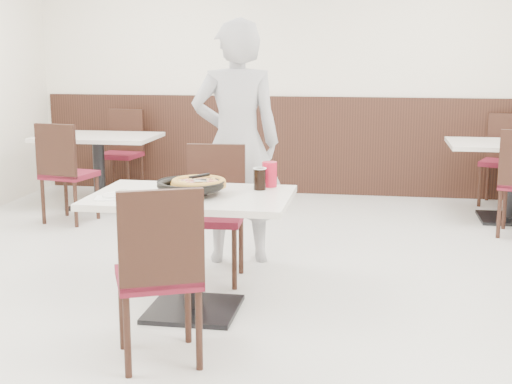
% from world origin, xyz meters
% --- Properties ---
extents(floor, '(7.00, 7.00, 0.00)m').
position_xyz_m(floor, '(0.00, 0.00, 0.00)').
color(floor, '#B1B1AD').
rests_on(floor, ground).
extents(wall_back, '(6.00, 0.04, 2.80)m').
position_xyz_m(wall_back, '(0.00, 3.50, 1.40)').
color(wall_back, white).
rests_on(wall_back, floor).
extents(wainscot_back, '(5.90, 0.03, 1.10)m').
position_xyz_m(wainscot_back, '(0.00, 3.48, 0.55)').
color(wainscot_back, black).
rests_on(wainscot_back, floor).
extents(main_table, '(1.29, 0.94, 0.75)m').
position_xyz_m(main_table, '(-0.23, -0.38, 0.38)').
color(main_table, silver).
rests_on(main_table, floor).
extents(chair_near, '(0.55, 0.55, 0.95)m').
position_xyz_m(chair_near, '(-0.23, -1.09, 0.47)').
color(chair_near, black).
rests_on(chair_near, floor).
extents(chair_far, '(0.44, 0.44, 0.95)m').
position_xyz_m(chair_far, '(-0.25, 0.24, 0.47)').
color(chair_far, black).
rests_on(chair_far, floor).
extents(trivet, '(0.14, 0.14, 0.04)m').
position_xyz_m(trivet, '(-0.19, -0.40, 0.77)').
color(trivet, black).
rests_on(trivet, main_table).
extents(pizza_pan, '(0.40, 0.40, 0.01)m').
position_xyz_m(pizza_pan, '(-0.22, -0.41, 0.79)').
color(pizza_pan, black).
rests_on(pizza_pan, trivet).
extents(pizza, '(0.37, 0.37, 0.02)m').
position_xyz_m(pizza, '(-0.18, -0.38, 0.81)').
color(pizza, gold).
rests_on(pizza, pizza_pan).
extents(pizza_server, '(0.10, 0.12, 0.00)m').
position_xyz_m(pizza_server, '(-0.17, -0.42, 0.84)').
color(pizza_server, silver).
rests_on(pizza_server, pizza).
extents(napkin, '(0.20, 0.20, 0.00)m').
position_xyz_m(napkin, '(-0.68, -0.58, 0.75)').
color(napkin, white).
rests_on(napkin, main_table).
extents(side_plate, '(0.18, 0.18, 0.01)m').
position_xyz_m(side_plate, '(-0.65, -0.54, 0.76)').
color(side_plate, white).
rests_on(side_plate, napkin).
extents(fork, '(0.03, 0.16, 0.00)m').
position_xyz_m(fork, '(-0.63, -0.52, 0.77)').
color(fork, silver).
rests_on(fork, side_plate).
extents(cola_glass, '(0.09, 0.09, 0.13)m').
position_xyz_m(cola_glass, '(0.15, -0.17, 0.81)').
color(cola_glass, black).
rests_on(cola_glass, main_table).
extents(red_cup, '(0.11, 0.11, 0.16)m').
position_xyz_m(red_cup, '(0.20, -0.06, 0.83)').
color(red_cup, '#B5122C').
rests_on(red_cup, main_table).
extents(diner_person, '(0.76, 0.59, 1.84)m').
position_xyz_m(diner_person, '(-0.18, 0.77, 0.92)').
color(diner_person, '#A6A6AA').
rests_on(diner_person, floor).
extents(bg_table_left, '(1.24, 0.86, 0.75)m').
position_xyz_m(bg_table_left, '(-1.95, 2.43, 0.38)').
color(bg_table_left, silver).
rests_on(bg_table_left, floor).
extents(bg_chair_left_near, '(0.49, 0.49, 0.95)m').
position_xyz_m(bg_chair_left_near, '(-1.98, 1.76, 0.47)').
color(bg_chair_left_near, black).
rests_on(bg_chair_left_near, floor).
extents(bg_chair_left_far, '(0.46, 0.46, 0.95)m').
position_xyz_m(bg_chair_left_far, '(-1.96, 3.07, 0.47)').
color(bg_chair_left_far, black).
rests_on(bg_chair_left_far, floor).
extents(bg_table_right, '(1.21, 0.81, 0.75)m').
position_xyz_m(bg_table_right, '(2.15, 2.50, 0.38)').
color(bg_table_right, silver).
rests_on(bg_table_right, floor).
extents(bg_chair_right_far, '(0.54, 0.54, 0.95)m').
position_xyz_m(bg_chair_right_far, '(2.19, 3.19, 0.47)').
color(bg_chair_right_far, black).
rests_on(bg_chair_right_far, floor).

